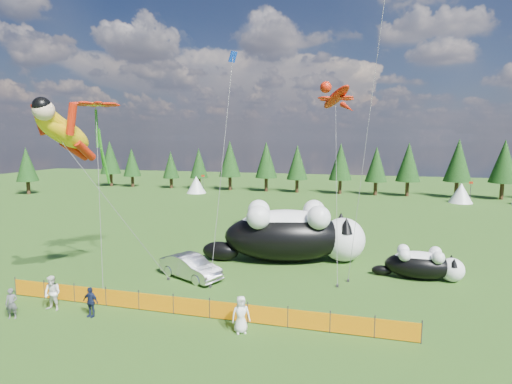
# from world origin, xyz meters

# --- Properties ---
(ground) EXTENTS (160.00, 160.00, 0.00)m
(ground) POSITION_xyz_m (0.00, 0.00, 0.00)
(ground) COLOR #0C3309
(ground) RESTS_ON ground
(safety_fence) EXTENTS (22.06, 0.06, 1.10)m
(safety_fence) POSITION_xyz_m (0.00, -3.00, 0.50)
(safety_fence) COLOR #262626
(safety_fence) RESTS_ON ground
(tree_line) EXTENTS (90.00, 4.00, 8.00)m
(tree_line) POSITION_xyz_m (0.00, 45.00, 4.00)
(tree_line) COLOR black
(tree_line) RESTS_ON ground
(festival_tents) EXTENTS (50.00, 3.20, 2.80)m
(festival_tents) POSITION_xyz_m (11.00, 40.00, 1.40)
(festival_tents) COLOR white
(festival_tents) RESTS_ON ground
(cat_large) EXTENTS (11.97, 6.27, 4.38)m
(cat_large) POSITION_xyz_m (3.48, 7.61, 2.08)
(cat_large) COLOR black
(cat_large) RESTS_ON ground
(cat_small) EXTENTS (5.67, 2.09, 2.05)m
(cat_small) POSITION_xyz_m (12.27, 5.88, 0.97)
(cat_small) COLOR black
(cat_small) RESTS_ON ground
(car) EXTENTS (4.82, 3.37, 1.51)m
(car) POSITION_xyz_m (-2.34, 2.21, 0.75)
(car) COLOR silver
(car) RESTS_ON ground
(spectator_a) EXTENTS (0.68, 0.58, 1.56)m
(spectator_a) POSITION_xyz_m (-8.68, -5.52, 0.78)
(spectator_a) COLOR #545459
(spectator_a) RESTS_ON ground
(spectator_b) EXTENTS (0.92, 0.56, 1.87)m
(spectator_b) POSITION_xyz_m (-7.38, -4.19, 0.94)
(spectator_b) COLOR white
(spectator_b) RESTS_ON ground
(spectator_c) EXTENTS (0.95, 0.55, 1.56)m
(spectator_c) POSITION_xyz_m (-4.96, -4.33, 0.78)
(spectator_c) COLOR #161F3E
(spectator_c) RESTS_ON ground
(spectator_e) EXTENTS (1.03, 0.90, 1.77)m
(spectator_e) POSITION_xyz_m (2.96, -4.02, 0.89)
(spectator_e) COLOR white
(spectator_e) RESTS_ON ground
(superhero_kite) EXTENTS (6.84, 5.65, 12.14)m
(superhero_kite) POSITION_xyz_m (-8.15, -1.69, 9.41)
(superhero_kite) COLOR #E8B70C
(superhero_kite) RESTS_ON ground
(gecko_kite) EXTENTS (5.83, 15.27, 17.09)m
(gecko_kite) POSITION_xyz_m (5.93, 14.71, 12.54)
(gecko_kite) COLOR red
(gecko_kite) RESTS_ON ground
(flower_kite) EXTENTS (4.36, 5.57, 12.05)m
(flower_kite) POSITION_xyz_m (-8.64, 1.97, 11.07)
(flower_kite) COLOR red
(flower_kite) RESTS_ON ground
(diamond_kite_a) EXTENTS (0.65, 5.84, 15.68)m
(diamond_kite_a) POSITION_xyz_m (-0.62, 5.96, 13.91)
(diamond_kite_a) COLOR #0C35B9
(diamond_kite_a) RESTS_ON ground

